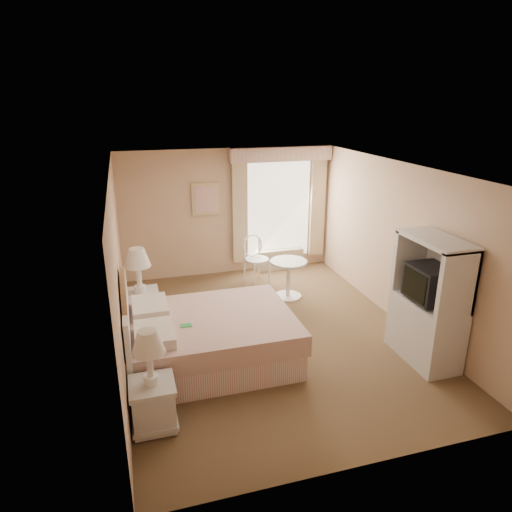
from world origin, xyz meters
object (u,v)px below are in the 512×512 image
object	(u,v)px
nightstand_far	(141,300)
armoire	(428,311)
round_table	(288,273)
cafe_chair	(255,255)
bed	(202,338)
nightstand_near	(152,393)

from	to	relation	value
nightstand_far	armoire	bearing A→B (deg)	-27.74
round_table	cafe_chair	world-z (taller)	cafe_chair
bed	nightstand_near	bearing A→B (deg)	-122.39
nightstand_near	cafe_chair	size ratio (longest dim) A/B	1.25
nightstand_far	cafe_chair	distance (m)	2.60
armoire	round_table	bearing A→B (deg)	113.90
nightstand_near	round_table	distance (m)	3.83
nightstand_far	round_table	size ratio (longest dim) A/B	1.88
nightstand_near	armoire	xyz separation A→B (m)	(3.65, 0.40, 0.28)
bed	cafe_chair	size ratio (longest dim) A/B	2.38
bed	nightstand_near	size ratio (longest dim) A/B	1.91
nightstand_near	round_table	xyz separation A→B (m)	(2.57, 2.83, 0.02)
nightstand_far	armoire	xyz separation A→B (m)	(3.65, -1.92, 0.23)
round_table	nightstand_near	bearing A→B (deg)	-132.22
nightstand_far	cafe_chair	bearing A→B (deg)	31.99
cafe_chair	nightstand_near	bearing A→B (deg)	-138.90
cafe_chair	bed	bearing A→B (deg)	-138.18
round_table	cafe_chair	distance (m)	0.94
nightstand_far	cafe_chair	size ratio (longest dim) A/B	1.39
bed	nightstand_near	distance (m)	1.36
round_table	armoire	distance (m)	2.68
bed	nightstand_far	size ratio (longest dim) A/B	1.71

